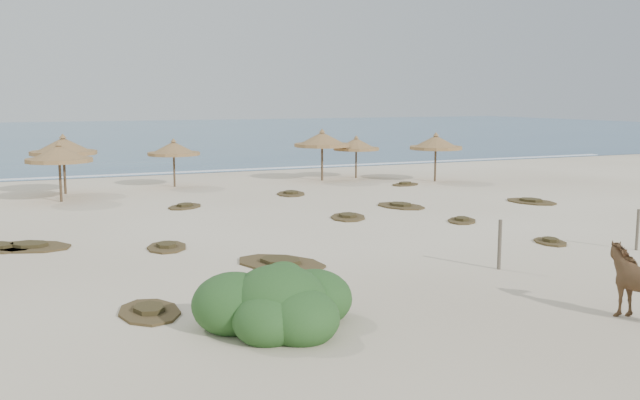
# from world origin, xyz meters

# --- Properties ---
(ground) EXTENTS (160.00, 160.00, 0.00)m
(ground) POSITION_xyz_m (0.00, 0.00, 0.00)
(ground) COLOR #F1E6C6
(ground) RESTS_ON ground
(ocean) EXTENTS (200.00, 100.00, 0.01)m
(ocean) POSITION_xyz_m (0.00, 75.00, 0.00)
(ocean) COLOR #29547C
(ocean) RESTS_ON ground
(foam_line) EXTENTS (70.00, 0.60, 0.01)m
(foam_line) POSITION_xyz_m (0.00, 26.00, 0.00)
(foam_line) COLOR white
(foam_line) RESTS_ON ground
(palapa_1) EXTENTS (3.55, 3.55, 2.87)m
(palapa_1) POSITION_xyz_m (-5.58, 18.60, 2.22)
(palapa_1) COLOR brown
(palapa_1) RESTS_ON ground
(palapa_2) EXTENTS (3.73, 3.73, 2.69)m
(palapa_2) POSITION_xyz_m (-5.96, 15.91, 2.08)
(palapa_2) COLOR brown
(palapa_2) RESTS_ON ground
(palapa_3) EXTENTS (2.86, 2.86, 2.49)m
(palapa_3) POSITION_xyz_m (-0.23, 19.18, 1.93)
(palapa_3) COLOR brown
(palapa_3) RESTS_ON ground
(palapa_4) EXTENTS (3.80, 3.80, 2.86)m
(palapa_4) POSITION_xyz_m (7.82, 18.65, 2.22)
(palapa_4) COLOR brown
(palapa_4) RESTS_ON ground
(palapa_5) EXTENTS (3.30, 3.30, 2.43)m
(palapa_5) POSITION_xyz_m (10.09, 19.00, 1.89)
(palapa_5) COLOR brown
(palapa_5) RESTS_ON ground
(palapa_6) EXTENTS (3.14, 3.14, 2.68)m
(palapa_6) POSITION_xyz_m (13.31, 15.79, 2.08)
(palapa_6) COLOR brown
(palapa_6) RESTS_ON ground
(fence_post_near) EXTENTS (0.13, 0.13, 1.34)m
(fence_post_near) POSITION_xyz_m (3.80, -1.96, 0.67)
(fence_post_near) COLOR brown
(fence_post_near) RESTS_ON ground
(fence_post_far) EXTENTS (0.11, 0.11, 1.25)m
(fence_post_far) POSITION_xyz_m (9.10, -1.68, 0.62)
(fence_post_far) COLOR brown
(fence_post_far) RESTS_ON ground
(bush) EXTENTS (3.32, 2.93, 1.49)m
(bush) POSITION_xyz_m (-3.32, -4.16, 0.49)
(bush) COLOR #2F5825
(bush) RESTS_ON ground
(scrub_1) EXTENTS (3.16, 2.87, 0.16)m
(scrub_1) POSITION_xyz_m (-7.59, 6.09, 0.05)
(scrub_1) COLOR #4D4022
(scrub_1) RESTS_ON ground
(scrub_2) EXTENTS (1.59, 2.07, 0.16)m
(scrub_2) POSITION_xyz_m (-3.76, 4.32, 0.05)
(scrub_2) COLOR #4D4022
(scrub_2) RESTS_ON ground
(scrub_3) EXTENTS (2.06, 2.41, 0.16)m
(scrub_3) POSITION_xyz_m (3.70, 7.00, 0.05)
(scrub_3) COLOR #4D4022
(scrub_3) RESTS_ON ground
(scrub_4) EXTENTS (1.79, 1.90, 0.16)m
(scrub_4) POSITION_xyz_m (7.20, 4.58, 0.05)
(scrub_4) COLOR #4D4022
(scrub_4) RESTS_ON ground
(scrub_5) EXTENTS (2.06, 2.70, 0.16)m
(scrub_5) POSITION_xyz_m (12.82, 7.41, 0.05)
(scrub_5) COLOR #4D4022
(scrub_5) RESTS_ON ground
(scrub_7) EXTENTS (1.96, 2.39, 0.16)m
(scrub_7) POSITION_xyz_m (4.15, 14.05, 0.05)
(scrub_7) COLOR #4D4022
(scrub_7) RESTS_ON ground
(scrub_9) EXTENTS (2.98, 3.32, 0.16)m
(scrub_9) POSITION_xyz_m (-1.34, 0.92, 0.05)
(scrub_9) COLOR #4D4022
(scrub_9) RESTS_ON ground
(scrub_10) EXTENTS (1.99, 1.65, 0.16)m
(scrub_10) POSITION_xyz_m (10.96, 14.98, 0.05)
(scrub_10) COLOR #4D4022
(scrub_10) RESTS_ON ground
(scrub_11) EXTENTS (1.33, 2.02, 0.16)m
(scrub_11) POSITION_xyz_m (-5.49, -2.14, 0.05)
(scrub_11) COLOR #4D4022
(scrub_11) RESTS_ON ground
(scrub_12) EXTENTS (1.25, 1.59, 0.16)m
(scrub_12) POSITION_xyz_m (7.47, 0.19, 0.05)
(scrub_12) COLOR #4D4022
(scrub_12) RESTS_ON ground
(scrub_13) EXTENTS (2.13, 2.15, 0.16)m
(scrub_13) POSITION_xyz_m (-1.37, 12.11, 0.05)
(scrub_13) COLOR #4D4022
(scrub_13) RESTS_ON ground
(scrub_15) EXTENTS (2.10, 2.69, 0.16)m
(scrub_15) POSITION_xyz_m (6.95, 8.62, 0.05)
(scrub_15) COLOR #4D4022
(scrub_15) RESTS_ON ground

